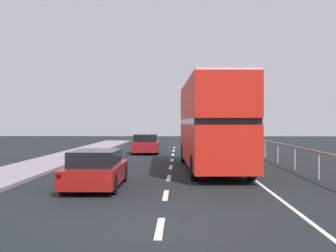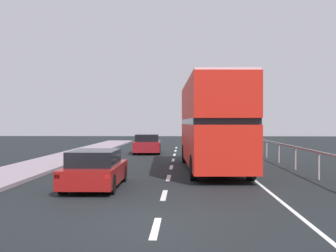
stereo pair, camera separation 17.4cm
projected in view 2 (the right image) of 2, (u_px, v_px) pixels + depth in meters
name	position (u px, v px, depth m)	size (l,w,h in m)	color
ground_plane	(157.00, 223.00, 9.80)	(75.91, 120.00, 0.10)	black
lane_paint_markings	(219.00, 175.00, 18.19)	(3.49, 46.00, 0.01)	silver
bridge_side_railing	(306.00, 153.00, 18.58)	(0.10, 42.00, 1.11)	#939597
double_decker_bus_red	(212.00, 122.00, 20.19)	(2.86, 10.42, 4.18)	red
hatchback_car_near	(95.00, 169.00, 14.82)	(1.78, 4.28, 1.29)	maroon
sedan_car_ahead	(147.00, 144.00, 31.03)	(2.02, 4.10, 1.39)	maroon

